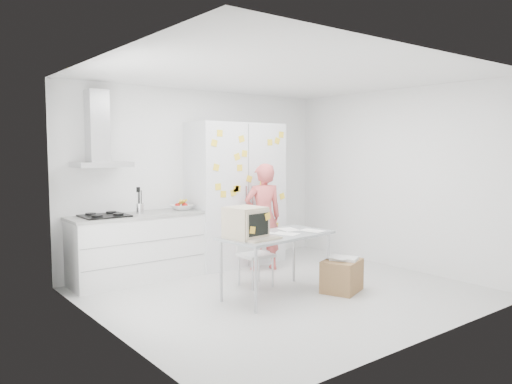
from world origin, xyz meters
TOP-DOWN VIEW (x-y plane):
  - floor at (0.00, 0.00)m, footprint 4.50×4.00m
  - walls at (0.00, 0.72)m, footprint 4.52×4.01m
  - ceiling at (0.00, 0.00)m, footprint 4.50×4.00m
  - counter_run at (-1.20, 1.70)m, footprint 1.84×0.63m
  - range_hood at (-1.65, 1.84)m, footprint 0.70×0.48m
  - tall_cabinet at (0.45, 1.67)m, footprint 1.50×0.68m
  - person at (0.53, 1.10)m, footprint 0.66×0.53m
  - desk at (-0.45, -0.03)m, footprint 1.49×0.87m
  - chair at (-0.10, 0.52)m, footprint 0.41×0.41m
  - cardboard_box at (0.61, -0.41)m, footprint 0.62×0.56m

SIDE VIEW (x-z plane):
  - floor at x=0.00m, z-range -0.02..0.00m
  - cardboard_box at x=0.61m, z-range -0.01..0.43m
  - counter_run at x=-1.20m, z-range -0.17..1.11m
  - chair at x=-0.10m, z-range 0.06..0.92m
  - person at x=0.53m, z-range 0.00..1.59m
  - desk at x=-0.45m, z-range 0.29..1.42m
  - tall_cabinet at x=0.45m, z-range 0.00..2.20m
  - walls at x=0.00m, z-range 0.00..2.70m
  - range_hood at x=-1.65m, z-range 1.45..2.46m
  - ceiling at x=0.00m, z-range 2.69..2.71m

